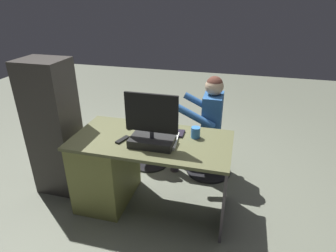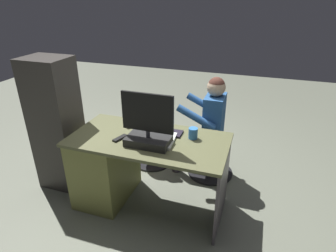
# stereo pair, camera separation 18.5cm
# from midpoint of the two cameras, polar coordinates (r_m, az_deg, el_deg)

# --- Properties ---
(ground_plane) EXTENTS (10.00, 10.00, 0.00)m
(ground_plane) POSITION_cam_midpoint_polar(r_m,az_deg,el_deg) (3.22, -3.03, -12.00)
(ground_plane) COLOR slate
(desk) EXTENTS (1.44, 0.72, 0.75)m
(desk) POSITION_cam_midpoint_polar(r_m,az_deg,el_deg) (2.89, -12.27, -7.81)
(desk) COLOR brown
(desk) RESTS_ON ground_plane
(monitor) EXTENTS (0.45, 0.22, 0.47)m
(monitor) POSITION_cam_midpoint_polar(r_m,az_deg,el_deg) (2.41, -5.48, -0.88)
(monitor) COLOR black
(monitor) RESTS_ON desk
(keyboard) EXTENTS (0.42, 0.14, 0.02)m
(keyboard) POSITION_cam_midpoint_polar(r_m,az_deg,el_deg) (2.68, -3.21, -1.13)
(keyboard) COLOR black
(keyboard) RESTS_ON desk
(computer_mouse) EXTENTS (0.06, 0.10, 0.04)m
(computer_mouse) POSITION_cam_midpoint_polar(r_m,az_deg,el_deg) (2.79, -9.53, -0.10)
(computer_mouse) COLOR #291D31
(computer_mouse) RESTS_ON desk
(cup) EXTENTS (0.08, 0.08, 0.10)m
(cup) POSITION_cam_midpoint_polar(r_m,az_deg,el_deg) (2.57, 3.52, -1.34)
(cup) COLOR #3372BF
(cup) RESTS_ON desk
(tv_remote) EXTENTS (0.09, 0.16, 0.02)m
(tv_remote) POSITION_cam_midpoint_polar(r_m,az_deg,el_deg) (2.58, -11.17, -2.75)
(tv_remote) COLOR black
(tv_remote) RESTS_ON desk
(notebook_binder) EXTENTS (0.25, 0.32, 0.02)m
(notebook_binder) POSITION_cam_midpoint_polar(r_m,az_deg,el_deg) (2.52, -2.72, -2.87)
(notebook_binder) COLOR silver
(notebook_binder) RESTS_ON desk
(office_chair_teddy) EXTENTS (0.47, 0.47, 0.42)m
(office_chair_teddy) POSITION_cam_midpoint_polar(r_m,az_deg,el_deg) (3.51, -5.28, -4.01)
(office_chair_teddy) COLOR black
(office_chair_teddy) RESTS_ON ground_plane
(teddy_bear) EXTENTS (0.27, 0.27, 0.38)m
(teddy_bear) POSITION_cam_midpoint_polar(r_m,az_deg,el_deg) (3.36, -5.44, 1.32)
(teddy_bear) COLOR #97764E
(teddy_bear) RESTS_ON office_chair_teddy
(visitor_chair) EXTENTS (0.52, 0.52, 0.42)m
(visitor_chair) POSITION_cam_midpoint_polar(r_m,az_deg,el_deg) (3.36, 6.76, -5.75)
(visitor_chair) COLOR black
(visitor_chair) RESTS_ON ground_plane
(person) EXTENTS (0.55, 0.47, 1.17)m
(person) POSITION_cam_midpoint_polar(r_m,az_deg,el_deg) (3.16, 5.66, 1.40)
(person) COLOR #29558F
(person) RESTS_ON ground_plane
(equipment_rack) EXTENTS (0.44, 0.36, 1.41)m
(equipment_rack) POSITION_cam_midpoint_polar(r_m,az_deg,el_deg) (3.12, -23.55, -0.57)
(equipment_rack) COLOR #322F2B
(equipment_rack) RESTS_ON ground_plane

